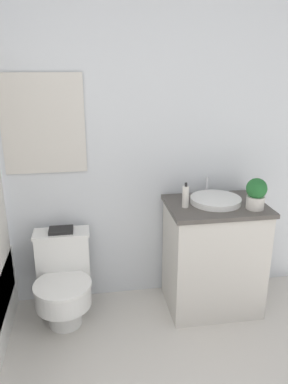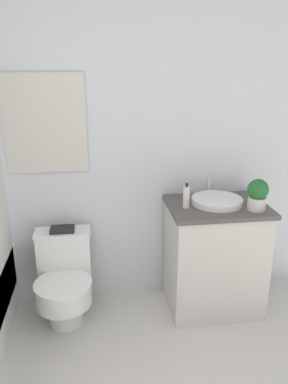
# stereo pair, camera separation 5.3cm
# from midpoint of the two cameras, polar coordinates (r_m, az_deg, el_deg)

# --- Properties ---
(wall_back) EXTENTS (3.39, 0.07, 2.50)m
(wall_back) POSITION_cam_midpoint_polar(r_m,az_deg,el_deg) (2.65, -7.74, 8.35)
(wall_back) COLOR silver
(wall_back) RESTS_ON ground_plane
(toilet) EXTENTS (0.39, 0.52, 0.62)m
(toilet) POSITION_cam_midpoint_polar(r_m,az_deg,el_deg) (2.73, -11.50, -12.87)
(toilet) COLOR white
(toilet) RESTS_ON ground_plane
(vanity) EXTENTS (0.68, 0.51, 0.81)m
(vanity) POSITION_cam_midpoint_polar(r_m,az_deg,el_deg) (2.80, 11.18, -9.66)
(vanity) COLOR beige
(vanity) RESTS_ON ground_plane
(sink) EXTENTS (0.35, 0.39, 0.13)m
(sink) POSITION_cam_midpoint_polar(r_m,az_deg,el_deg) (2.65, 11.61, -1.30)
(sink) COLOR white
(sink) RESTS_ON vanity
(soap_bottle) EXTENTS (0.04, 0.04, 0.17)m
(soap_bottle) POSITION_cam_midpoint_polar(r_m,az_deg,el_deg) (2.52, 7.08, -0.75)
(soap_bottle) COLOR silver
(soap_bottle) RESTS_ON vanity
(potted_plant) EXTENTS (0.14, 0.14, 0.21)m
(potted_plant) POSITION_cam_midpoint_polar(r_m,az_deg,el_deg) (2.57, 17.50, -0.29)
(potted_plant) COLOR beige
(potted_plant) RESTS_ON vanity
(book_on_tank) EXTENTS (0.17, 0.12, 0.02)m
(book_on_tank) POSITION_cam_midpoint_polar(r_m,az_deg,el_deg) (2.69, -11.79, -5.58)
(book_on_tank) COLOR black
(book_on_tank) RESTS_ON toilet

